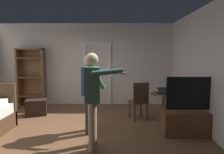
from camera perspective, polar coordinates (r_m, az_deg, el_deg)
The scene contains 13 objects.
ground_plane at distance 4.52m, azimuth -12.43°, elevation -15.62°, with size 6.48×6.48×0.00m, color brown.
wall_back at distance 6.86m, azimuth -7.55°, elevation 3.65°, with size 6.13×0.12×2.75m, color silver.
wall_right at distance 4.56m, azimuth 26.98°, elevation 1.85°, with size 0.12×5.51×2.75m, color silver.
doorway_frame at distance 6.74m, azimuth -4.26°, elevation 2.34°, with size 0.93×0.08×2.13m.
bookshelf at distance 7.16m, azimuth -22.22°, elevation 0.57°, with size 0.90×0.32×1.91m.
tv_flatscreen at distance 4.55m, azimuth 22.46°, elevation -11.10°, with size 1.27×0.40×1.24m.
side_table at distance 5.35m, azimuth 14.62°, elevation -6.93°, with size 0.66×0.66×0.70m.
laptop at distance 5.24m, azimuth 14.52°, elevation -4.08°, with size 0.33×0.34×0.16m.
bottle_on_table at distance 5.24m, azimuth 16.42°, elevation -3.46°, with size 0.06×0.06×0.27m.
wooden_chair at distance 5.18m, azimuth 7.90°, elevation -6.40°, with size 0.53×0.53×0.99m.
person_blue_shirt at distance 3.52m, azimuth -5.54°, elevation -4.95°, with size 0.74×0.56×1.71m.
person_striped_shirt at distance 4.27m, azimuth -6.39°, elevation -3.27°, with size 0.65×0.60×1.67m.
suitcase_dark at distance 6.02m, azimuth -20.96°, elevation -8.16°, with size 0.56×0.38×0.44m, color black.
Camera 1 is at (0.99, -4.08, 1.66)m, focal length 31.69 mm.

